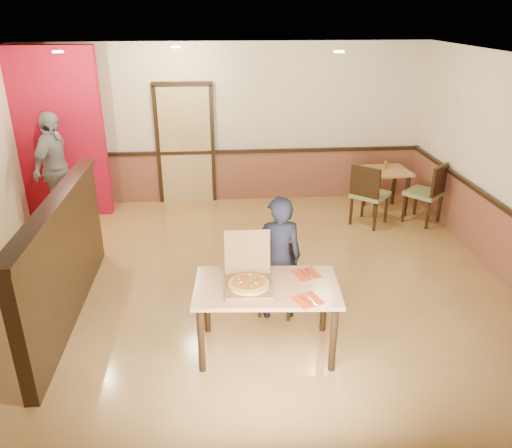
% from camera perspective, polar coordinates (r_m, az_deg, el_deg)
% --- Properties ---
extents(floor, '(7.00, 7.00, 0.00)m').
position_cam_1_polar(floor, '(6.28, -1.61, -8.37)').
color(floor, '#BD8A49').
rests_on(floor, ground).
extents(ceiling, '(7.00, 7.00, 0.00)m').
position_cam_1_polar(ceiling, '(5.36, -1.96, 17.94)').
color(ceiling, black).
rests_on(ceiling, wall_back).
extents(wall_back, '(7.00, 0.00, 7.00)m').
position_cam_1_polar(wall_back, '(9.04, -3.00, 11.28)').
color(wall_back, beige).
rests_on(wall_back, floor).
extents(wainscot_back, '(7.00, 0.04, 0.90)m').
position_cam_1_polar(wainscot_back, '(9.26, -2.87, 5.48)').
color(wainscot_back, brown).
rests_on(wainscot_back, floor).
extents(chair_rail_back, '(7.00, 0.06, 0.06)m').
position_cam_1_polar(chair_rail_back, '(9.10, -2.93, 8.26)').
color(chair_rail_back, black).
rests_on(chair_rail_back, wall_back).
extents(back_door, '(0.90, 0.06, 2.10)m').
position_cam_1_polar(back_door, '(9.09, -8.05, 8.88)').
color(back_door, tan).
rests_on(back_door, wall_back).
extents(booth_partition, '(0.20, 3.10, 1.44)m').
position_cam_1_polar(booth_partition, '(6.00, -21.06, -3.70)').
color(booth_partition, black).
rests_on(booth_partition, floor).
extents(red_accent_panel, '(1.60, 0.20, 2.78)m').
position_cam_1_polar(red_accent_panel, '(8.94, -22.06, 9.47)').
color(red_accent_panel, '#A30B22').
rests_on(red_accent_panel, floor).
extents(spot_a, '(0.14, 0.14, 0.02)m').
position_cam_1_polar(spot_a, '(7.43, -21.71, 17.83)').
color(spot_a, '#FFEEB2').
rests_on(spot_a, ceiling).
extents(spot_b, '(0.14, 0.14, 0.02)m').
position_cam_1_polar(spot_b, '(7.86, -9.14, 19.35)').
color(spot_b, '#FFEEB2').
rests_on(spot_b, ceiling).
extents(spot_c, '(0.14, 0.14, 0.02)m').
position_cam_1_polar(spot_c, '(7.04, 9.47, 18.86)').
color(spot_c, '#FFEEB2').
rests_on(spot_c, ceiling).
extents(main_table, '(1.50, 0.93, 0.77)m').
position_cam_1_polar(main_table, '(5.07, 1.22, -8.11)').
color(main_table, tan).
rests_on(main_table, floor).
extents(diner_chair, '(0.51, 0.51, 0.82)m').
position_cam_1_polar(diner_chair, '(5.86, 2.60, -5.87)').
color(diner_chair, olive).
rests_on(diner_chair, floor).
extents(side_chair_left, '(0.73, 0.73, 1.04)m').
position_cam_1_polar(side_chair_left, '(8.27, 12.72, 3.52)').
color(side_chair_left, olive).
rests_on(side_chair_left, floor).
extents(side_chair_right, '(0.72, 0.72, 1.03)m').
position_cam_1_polar(side_chair_right, '(8.62, 19.11, 3.57)').
color(side_chair_right, olive).
rests_on(side_chair_right, floor).
extents(side_table, '(0.75, 0.75, 0.75)m').
position_cam_1_polar(side_table, '(8.97, 14.70, 4.95)').
color(side_table, tan).
rests_on(side_table, floor).
extents(diner, '(0.56, 0.38, 1.48)m').
position_cam_1_polar(diner, '(5.59, 2.57, -3.97)').
color(diner, black).
rests_on(diner, floor).
extents(passerby, '(0.71, 1.16, 1.84)m').
position_cam_1_polar(passerby, '(8.74, -21.96, 5.90)').
color(passerby, gray).
rests_on(passerby, floor).
extents(pizza_box, '(0.48, 0.56, 0.49)m').
position_cam_1_polar(pizza_box, '(4.98, -0.88, -6.43)').
color(pizza_box, brown).
rests_on(pizza_box, main_table).
extents(pizza, '(0.42, 0.42, 0.03)m').
position_cam_1_polar(pizza, '(4.94, -0.85, -6.87)').
color(pizza, '#DF9A51').
rests_on(pizza, pizza_box).
extents(napkin_near, '(0.32, 0.32, 0.01)m').
position_cam_1_polar(napkin_near, '(4.80, 5.92, -8.66)').
color(napkin_near, red).
rests_on(napkin_near, main_table).
extents(napkin_far, '(0.30, 0.30, 0.01)m').
position_cam_1_polar(napkin_far, '(5.23, 5.78, -5.72)').
color(napkin_far, red).
rests_on(napkin_far, main_table).
extents(condiment, '(0.05, 0.05, 0.14)m').
position_cam_1_polar(condiment, '(8.93, 14.57, 6.53)').
color(condiment, '#96671B').
rests_on(condiment, side_table).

